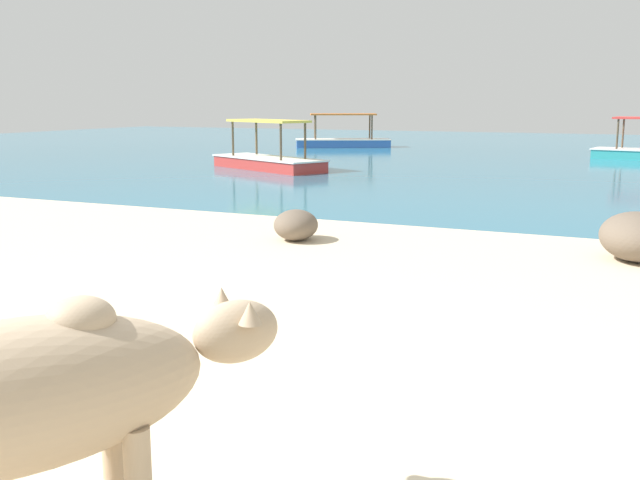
# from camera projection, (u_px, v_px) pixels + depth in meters

# --- Properties ---
(sand_beach) EXTENTS (18.00, 14.00, 0.04)m
(sand_beach) POSITION_uv_depth(u_px,v_px,m) (60.00, 415.00, 4.25)
(sand_beach) COLOR beige
(sand_beach) RESTS_ON ground
(water_surface) EXTENTS (60.00, 36.00, 0.03)m
(water_surface) POSITION_uv_depth(u_px,v_px,m) (554.00, 157.00, 23.96)
(water_surface) COLOR teal
(water_surface) RESTS_ON ground
(cow) EXTENTS (1.32, 1.73, 1.03)m
(cow) POSITION_uv_depth(u_px,v_px,m) (29.00, 397.00, 2.73)
(cow) COLOR tan
(cow) RESTS_ON sand_beach
(shore_rock_large) EXTENTS (1.08, 1.21, 0.55)m
(shore_rock_large) POSITION_uv_depth(u_px,v_px,m) (638.00, 237.00, 8.21)
(shore_rock_large) COLOR #6B5B4C
(shore_rock_large) RESTS_ON sand_beach
(shore_rock_medium) EXTENTS (0.77, 0.83, 0.39)m
(shore_rock_medium) POSITION_uv_depth(u_px,v_px,m) (296.00, 225.00, 9.45)
(shore_rock_medium) COLOR #6B5B4C
(shore_rock_medium) RESTS_ON sand_beach
(boat_red) EXTENTS (3.81, 2.65, 1.29)m
(boat_red) POSITION_uv_depth(u_px,v_px,m) (268.00, 159.00, 19.49)
(boat_red) COLOR #C63833
(boat_red) RESTS_ON water_surface
(boat_blue) EXTENTS (3.80, 2.69, 1.29)m
(boat_blue) POSITION_uv_depth(u_px,v_px,m) (343.00, 140.00, 28.81)
(boat_blue) COLOR #3866B7
(boat_blue) RESTS_ON water_surface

